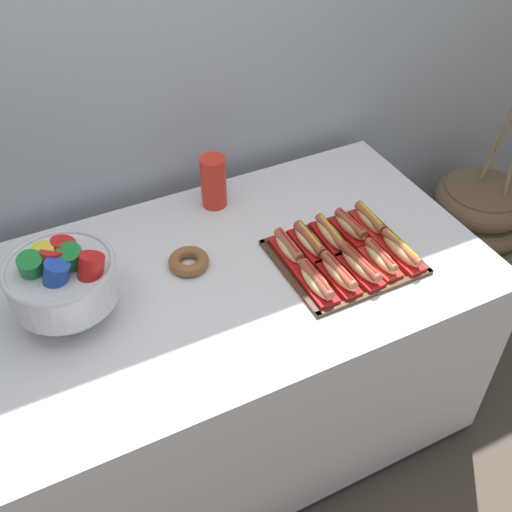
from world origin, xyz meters
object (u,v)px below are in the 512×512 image
at_px(hot_dog_3, 381,259).
at_px(hot_dog_7, 330,235).
at_px(hot_dog_4, 401,251).
at_px(punch_bowl, 62,279).
at_px(donut, 189,261).
at_px(hot_dog_6, 310,242).
at_px(serving_tray, 344,257).
at_px(floor_vase, 470,240).
at_px(buffet_table, 229,352).
at_px(hot_dog_2, 360,266).
at_px(hot_dog_0, 316,282).
at_px(cup_stack, 213,182).
at_px(hot_dog_9, 370,221).
at_px(hot_dog_1, 338,274).
at_px(hot_dog_8, 350,227).
at_px(hot_dog_5, 289,248).

relative_size(hot_dog_3, hot_dog_7, 0.90).
xyz_separation_m(hot_dog_4, punch_bowl, (-0.96, 0.22, 0.10)).
bearing_deg(donut, hot_dog_6, -15.26).
relative_size(serving_tray, punch_bowl, 1.37).
height_order(floor_vase, serving_tray, floor_vase).
distance_m(buffet_table, hot_dog_2, 0.57).
height_order(hot_dog_4, donut, hot_dog_4).
bearing_deg(hot_dog_0, cup_stack, 100.50).
bearing_deg(floor_vase, hot_dog_9, -163.45).
xyz_separation_m(serving_tray, hot_dog_7, (-0.00, 0.08, 0.03)).
xyz_separation_m(hot_dog_2, punch_bowl, (-0.81, 0.23, 0.10)).
bearing_deg(hot_dog_7, hot_dog_0, -131.93).
distance_m(hot_dog_1, punch_bowl, 0.77).
bearing_deg(hot_dog_7, hot_dog_3, -65.21).
xyz_separation_m(floor_vase, cup_stack, (-1.18, 0.12, 0.61)).
xyz_separation_m(serving_tray, hot_dog_8, (0.07, 0.08, 0.03)).
relative_size(hot_dog_2, hot_dog_8, 1.15).
relative_size(hot_dog_0, punch_bowl, 0.57).
distance_m(hot_dog_2, hot_dog_7, 0.17).
xyz_separation_m(hot_dog_3, hot_dog_7, (-0.08, 0.16, -0.00)).
relative_size(hot_dog_4, hot_dog_6, 1.03).
xyz_separation_m(buffet_table, cup_stack, (0.11, 0.33, 0.47)).
bearing_deg(hot_dog_8, hot_dog_1, -131.93).
distance_m(serving_tray, hot_dog_7, 0.09).
xyz_separation_m(hot_dog_5, hot_dog_9, (0.30, 0.00, -0.00)).
xyz_separation_m(hot_dog_5, donut, (-0.29, 0.10, -0.02)).
bearing_deg(serving_tray, hot_dog_6, 132.62).
distance_m(serving_tray, hot_dog_5, 0.17).
bearing_deg(hot_dog_9, hot_dog_5, -179.65).
xyz_separation_m(hot_dog_3, hot_dog_8, (-0.00, 0.16, 0.00)).
relative_size(hot_dog_8, hot_dog_9, 1.00).
distance_m(hot_dog_8, cup_stack, 0.48).
distance_m(hot_dog_7, hot_dog_9, 0.15).
distance_m(buffet_table, cup_stack, 0.58).
distance_m(hot_dog_1, hot_dog_7, 0.18).
distance_m(cup_stack, donut, 0.33).
bearing_deg(hot_dog_4, hot_dog_8, 114.79).
distance_m(serving_tray, hot_dog_2, 0.09).
height_order(hot_dog_5, hot_dog_8, hot_dog_8).
relative_size(floor_vase, cup_stack, 6.11).
relative_size(buffet_table, floor_vase, 1.42).
bearing_deg(hot_dog_9, cup_stack, 138.45).
distance_m(hot_dog_8, punch_bowl, 0.89).
relative_size(hot_dog_8, cup_stack, 0.87).
relative_size(hot_dog_1, hot_dog_8, 1.10).
bearing_deg(hot_dog_7, hot_dog_5, -179.65).
height_order(buffet_table, floor_vase, floor_vase).
distance_m(hot_dog_3, hot_dog_4, 0.08).
bearing_deg(hot_dog_9, buffet_table, 177.54).
bearing_deg(hot_dog_0, hot_dog_4, 0.35).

